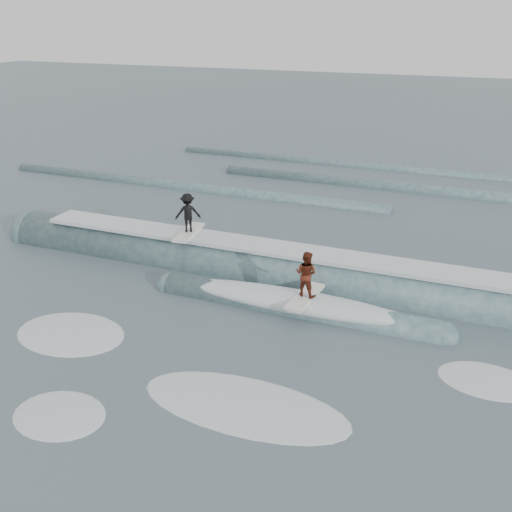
% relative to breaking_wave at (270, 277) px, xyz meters
% --- Properties ---
extents(ground, '(160.00, 160.00, 0.00)m').
position_rel_breaking_wave_xyz_m(ground, '(-0.26, -5.10, -0.05)').
color(ground, '#394853').
rests_on(ground, ground).
extents(breaking_wave, '(22.91, 3.83, 2.11)m').
position_rel_breaking_wave_xyz_m(breaking_wave, '(0.00, 0.00, 0.00)').
color(breaking_wave, '#344D58').
rests_on(breaking_wave, ground).
extents(surfer_black, '(1.08, 2.05, 1.55)m').
position_rel_breaking_wave_xyz_m(surfer_black, '(-3.35, 0.31, 1.80)').
color(surfer_black, silver).
rests_on(surfer_black, ground).
extents(surfer_red, '(0.79, 2.04, 1.56)m').
position_rel_breaking_wave_xyz_m(surfer_red, '(1.88, -1.89, 1.15)').
color(surfer_red, white).
rests_on(surfer_red, ground).
extents(whitewater, '(18.59, 6.55, 0.10)m').
position_rel_breaking_wave_xyz_m(whitewater, '(-0.85, -6.33, -0.05)').
color(whitewater, silver).
rests_on(whitewater, ground).
extents(far_swells, '(33.81, 8.65, 0.80)m').
position_rel_breaking_wave_xyz_m(far_swells, '(-1.45, 12.55, -0.05)').
color(far_swells, '#344D58').
rests_on(far_swells, ground).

